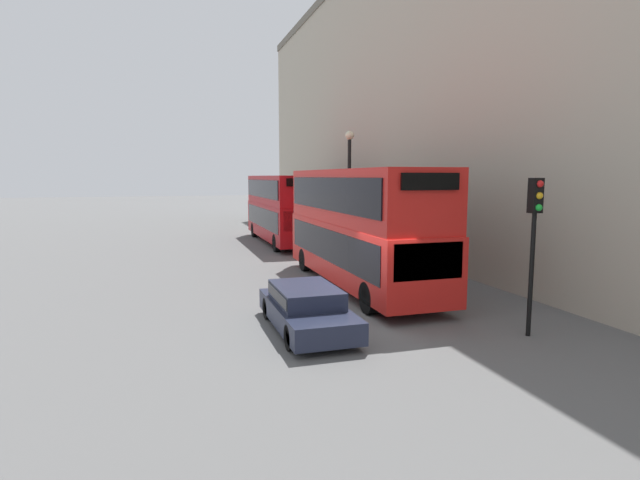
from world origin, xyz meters
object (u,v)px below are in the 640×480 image
bus_leading (359,223)px  pedestrian (387,250)px  bus_second_in_queue (281,206)px  traffic_light (534,224)px  car_dark_sedan (306,307)px

bus_leading → pedestrian: 4.82m
bus_second_in_queue → traffic_light: 20.33m
traffic_light → pedestrian: size_ratio=2.46×
bus_second_in_queue → bus_leading: bearing=-90.0°
traffic_light → pedestrian: traffic_light is taller
bus_leading → traffic_light: size_ratio=2.54×
car_dark_sedan → pedestrian: bearing=52.8°
traffic_light → car_dark_sedan: bearing=157.7°
bus_second_in_queue → pedestrian: bus_second_in_queue is taller
car_dark_sedan → pedestrian: 10.30m
traffic_light → pedestrian: bearing=86.0°
car_dark_sedan → bus_second_in_queue: bearing=79.3°
bus_leading → car_dark_sedan: (-3.40, -4.68, -1.80)m
bus_second_in_queue → car_dark_sedan: bus_second_in_queue is taller
bus_second_in_queue → traffic_light: bearing=-84.1°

